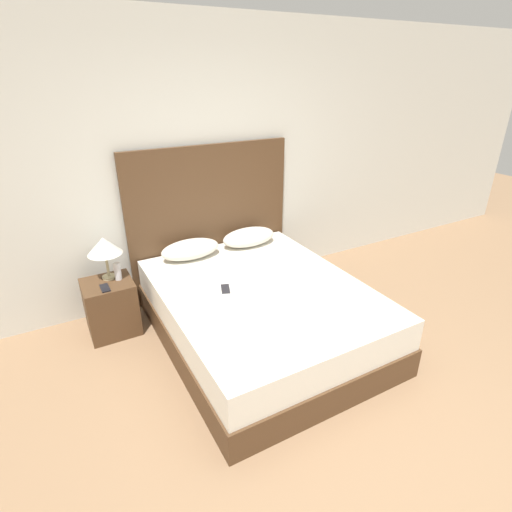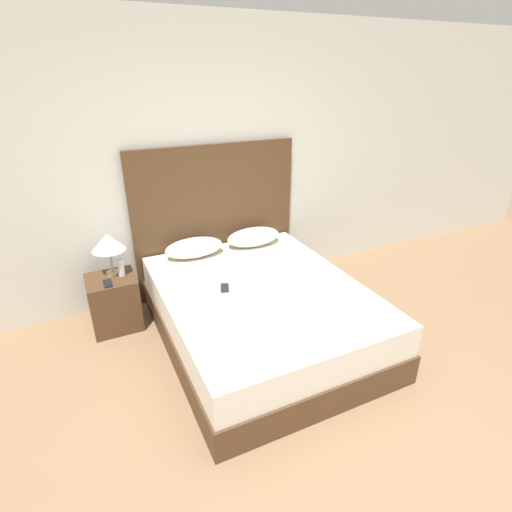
{
  "view_description": "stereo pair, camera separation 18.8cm",
  "coord_description": "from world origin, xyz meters",
  "px_view_note": "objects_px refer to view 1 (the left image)",
  "views": [
    {
      "loc": [
        -1.44,
        -1.14,
        2.21
      ],
      "look_at": [
        0.05,
        1.55,
        0.77
      ],
      "focal_mm": 28.0,
      "sensor_mm": 36.0,
      "label": 1
    },
    {
      "loc": [
        -1.27,
        -1.22,
        2.21
      ],
      "look_at": [
        0.05,
        1.55,
        0.77
      ],
      "focal_mm": 28.0,
      "sensor_mm": 36.0,
      "label": 2
    }
  ],
  "objects_px": {
    "phone_on_bed": "(225,289)",
    "nightstand": "(111,307)",
    "phone_on_nightstand": "(105,288)",
    "table_lamp": "(104,247)",
    "bed": "(262,313)"
  },
  "relations": [
    {
      "from": "table_lamp",
      "to": "phone_on_nightstand",
      "type": "bearing_deg",
      "value": -111.37
    },
    {
      "from": "phone_on_bed",
      "to": "nightstand",
      "type": "xyz_separation_m",
      "value": [
        -0.86,
        0.64,
        -0.27
      ]
    },
    {
      "from": "table_lamp",
      "to": "phone_on_nightstand",
      "type": "distance_m",
      "value": 0.36
    },
    {
      "from": "phone_on_bed",
      "to": "table_lamp",
      "type": "xyz_separation_m",
      "value": [
        -0.82,
        0.72,
        0.29
      ]
    },
    {
      "from": "bed",
      "to": "nightstand",
      "type": "distance_m",
      "value": 1.37
    },
    {
      "from": "nightstand",
      "to": "phone_on_nightstand",
      "type": "xyz_separation_m",
      "value": [
        -0.03,
        -0.1,
        0.26
      ]
    },
    {
      "from": "table_lamp",
      "to": "phone_on_nightstand",
      "type": "xyz_separation_m",
      "value": [
        -0.07,
        -0.18,
        -0.3
      ]
    },
    {
      "from": "table_lamp",
      "to": "phone_on_nightstand",
      "type": "relative_size",
      "value": 2.6
    },
    {
      "from": "table_lamp",
      "to": "nightstand",
      "type": "bearing_deg",
      "value": -116.27
    },
    {
      "from": "phone_on_bed",
      "to": "nightstand",
      "type": "relative_size",
      "value": 0.33
    },
    {
      "from": "phone_on_nightstand",
      "to": "table_lamp",
      "type": "bearing_deg",
      "value": 68.63
    },
    {
      "from": "phone_on_bed",
      "to": "bed",
      "type": "bearing_deg",
      "value": -21.55
    },
    {
      "from": "phone_on_bed",
      "to": "table_lamp",
      "type": "relative_size",
      "value": 0.42
    },
    {
      "from": "bed",
      "to": "table_lamp",
      "type": "height_order",
      "value": "table_lamp"
    },
    {
      "from": "nightstand",
      "to": "table_lamp",
      "type": "relative_size",
      "value": 1.3
    }
  ]
}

